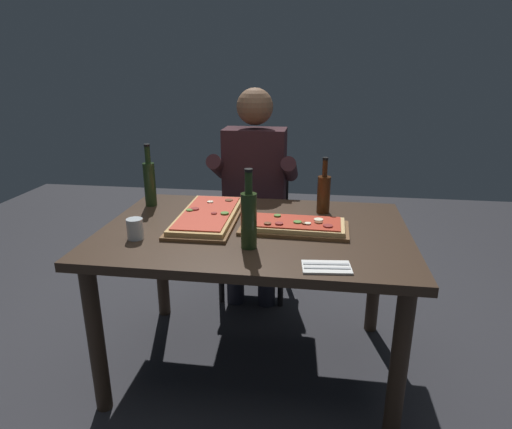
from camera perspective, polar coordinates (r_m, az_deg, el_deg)
ground_plane at (r=2.38m, az=-0.18°, el=-18.69°), size 6.40×6.40×0.00m
dining_table at (r=2.06m, az=-0.20°, el=-4.28°), size 1.40×0.96×0.74m
pizza_rectangular_front at (r=2.00m, az=5.00°, el=-1.47°), size 0.50×0.26×0.05m
pizza_rectangular_left at (r=2.14m, az=-6.23°, el=-0.16°), size 0.30×0.61×0.05m
wine_bottle_dark at (r=2.24m, az=8.79°, el=2.81°), size 0.07×0.07×0.28m
oil_bottle_amber at (r=2.39m, az=-13.65°, el=4.15°), size 0.06×0.06×0.33m
vinegar_bottle_green at (r=1.77m, az=-0.94°, el=-0.40°), size 0.07×0.07×0.33m
tumbler_near_camera at (r=1.96m, az=-15.43°, el=-1.96°), size 0.07×0.07×0.09m
napkin_cutlery_set at (r=1.65m, az=9.15°, el=-6.78°), size 0.19×0.13×0.01m
diner_chair at (r=2.92m, az=0.08°, el=-0.51°), size 0.44×0.44×0.87m
seated_diner at (r=2.73m, az=-0.27°, el=3.74°), size 0.53×0.41×1.33m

